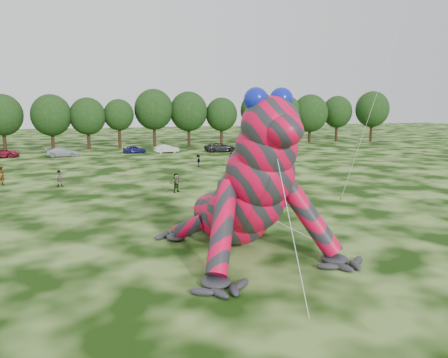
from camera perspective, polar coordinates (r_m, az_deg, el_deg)
name	(u,v)px	position (r m, az deg, el deg)	size (l,w,h in m)	color
ground	(146,259)	(24.21, -10.11, -10.20)	(240.00, 240.00, 0.00)	#16330A
inflatable_gecko	(229,167)	(25.72, 0.67, 1.59)	(15.24, 18.10, 9.05)	red
tree_6	(3,123)	(80.91, -26.90, 6.54)	(6.52, 5.86, 9.49)	black
tree_7	(52,122)	(79.93, -21.59, 6.88)	(6.68, 6.01, 9.48)	black
tree_8	(88,123)	(79.74, -17.35, 6.94)	(6.14, 5.53, 8.94)	black
tree_9	(119,124)	(80.13, -13.54, 7.03)	(5.27, 4.74, 8.68)	black
tree_10	(154,118)	(81.81, -9.12, 7.89)	(7.09, 6.38, 10.50)	black
tree_11	(189,119)	(82.42, -4.63, 7.84)	(7.01, 6.31, 10.07)	black
tree_12	(221,121)	(83.42, -0.33, 7.53)	(5.99, 5.39, 8.97)	black
tree_13	(258,118)	(84.97, 4.46, 7.94)	(6.83, 6.15, 10.13)	black
tree_14	(285,119)	(88.81, 7.98, 7.73)	(6.82, 6.14, 9.40)	black
tree_15	(310,119)	(90.08, 11.17, 7.75)	(7.17, 6.45, 9.63)	black
tree_16	(337,119)	(94.80, 14.53, 7.65)	(6.26, 5.63, 9.37)	black
tree_17	(372,116)	(95.95, 18.75, 7.74)	(6.98, 6.28, 10.30)	black
car_2	(1,153)	(73.14, -27.15, 3.08)	(2.45, 5.31, 1.48)	maroon
car_3	(63,152)	(70.59, -20.29, 3.32)	(1.93, 4.74, 1.38)	#B9BEC4
car_4	(134,149)	(72.04, -11.63, 3.81)	(1.47, 3.65, 1.24)	#171855
car_5	(166,149)	(71.86, -7.53, 3.95)	(1.39, 4.00, 1.32)	beige
car_6	(221,147)	(72.68, -0.45, 4.17)	(2.44, 5.30, 1.47)	#2A292C
car_7	(272,145)	(78.38, 6.29, 4.46)	(1.74, 4.28, 1.24)	white
spectator_1	(59,178)	(45.85, -20.78, 0.06)	(0.81, 0.63, 1.67)	gray
spectator_5	(176,183)	(40.54, -6.24, -0.50)	(1.65, 0.53, 1.78)	gray
spectator_3	(231,159)	(56.49, 0.94, 2.60)	(1.06, 0.44, 1.80)	gray
spectator_2	(198,161)	(55.94, -3.39, 2.38)	(1.01, 0.58, 1.56)	gray
spectator_0	(2,176)	(49.00, -26.97, 0.36)	(0.69, 0.45, 1.88)	gray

